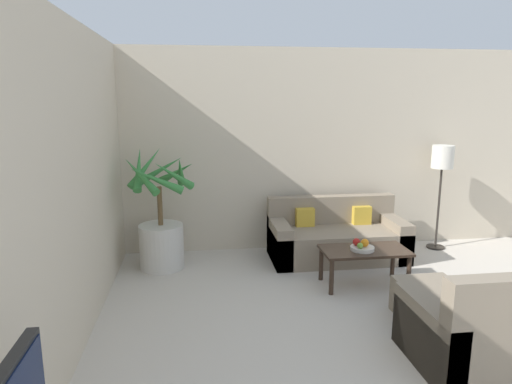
% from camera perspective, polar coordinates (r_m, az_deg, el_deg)
% --- Properties ---
extents(wall_back, '(8.68, 0.06, 2.70)m').
position_cam_1_polar(wall_back, '(6.60, 15.49, 5.16)').
color(wall_back, beige).
rests_on(wall_back, ground_plane).
extents(wall_left, '(0.06, 7.99, 2.70)m').
position_cam_1_polar(wall_left, '(3.07, -26.32, -2.85)').
color(wall_left, beige).
rests_on(wall_left, ground_plane).
extents(potted_palm, '(0.88, 0.88, 1.49)m').
position_cam_1_polar(potted_palm, '(5.67, -11.78, -4.49)').
color(potted_palm, beige).
rests_on(potted_palm, ground_plane).
extents(sofa_loveseat, '(1.72, 0.80, 0.77)m').
position_cam_1_polar(sofa_loveseat, '(6.05, 10.01, -5.71)').
color(sofa_loveseat, gray).
rests_on(sofa_loveseat, ground_plane).
extents(floor_lamp, '(0.29, 0.29, 1.43)m').
position_cam_1_polar(floor_lamp, '(6.63, 22.25, 3.31)').
color(floor_lamp, '#2D2823').
rests_on(floor_lamp, ground_plane).
extents(coffee_table, '(0.95, 0.49, 0.42)m').
position_cam_1_polar(coffee_table, '(5.22, 13.40, -7.58)').
color(coffee_table, '#38281E').
rests_on(coffee_table, ground_plane).
extents(fruit_bowl, '(0.26, 0.26, 0.04)m').
position_cam_1_polar(fruit_bowl, '(5.16, 13.14, -6.88)').
color(fruit_bowl, beige).
rests_on(fruit_bowl, coffee_table).
extents(apple_red, '(0.08, 0.08, 0.08)m').
position_cam_1_polar(apple_red, '(5.17, 12.44, -6.11)').
color(apple_red, red).
rests_on(apple_red, fruit_bowl).
extents(apple_green, '(0.07, 0.07, 0.07)m').
position_cam_1_polar(apple_green, '(5.08, 12.88, -6.56)').
color(apple_green, olive).
rests_on(apple_green, fruit_bowl).
extents(orange_fruit, '(0.09, 0.09, 0.09)m').
position_cam_1_polar(orange_fruit, '(5.14, 13.44, -6.20)').
color(orange_fruit, orange).
rests_on(orange_fruit, fruit_bowl).
extents(armchair, '(0.86, 0.87, 0.87)m').
position_cam_1_polar(armchair, '(4.03, 25.48, -15.69)').
color(armchair, gray).
rests_on(armchair, ground_plane).
extents(ottoman, '(0.55, 0.46, 0.35)m').
position_cam_1_polar(ottoman, '(4.73, 20.60, -12.52)').
color(ottoman, gray).
rests_on(ottoman, ground_plane).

